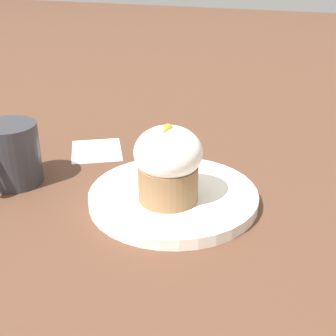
{
  "coord_description": "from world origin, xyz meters",
  "views": [
    {
      "loc": [
        0.5,
        0.17,
        0.3
      ],
      "look_at": [
        0.02,
        -0.0,
        0.06
      ],
      "focal_mm": 50.0,
      "sensor_mm": 36.0,
      "label": 1
    }
  ],
  "objects": [
    {
      "name": "coffee_cup",
      "position": [
        0.02,
        -0.23,
        0.04
      ],
      "size": [
        0.11,
        0.08,
        0.09
      ],
      "color": "#2D2D33",
      "rests_on": "ground_plane"
    },
    {
      "name": "spoon",
      "position": [
        0.0,
        -0.01,
        0.02
      ],
      "size": [
        0.14,
        0.05,
        0.01
      ],
      "color": "silver",
      "rests_on": "dessert_plate"
    },
    {
      "name": "carrot_cake",
      "position": [
        0.02,
        -0.0,
        0.06
      ],
      "size": [
        0.08,
        0.08,
        0.1
      ],
      "color": "olive",
      "rests_on": "dessert_plate"
    },
    {
      "name": "ground_plane",
      "position": [
        0.0,
        0.0,
        0.0
      ],
      "size": [
        4.0,
        4.0,
        0.0
      ],
      "primitive_type": "plane",
      "color": "#513323"
    },
    {
      "name": "dessert_plate",
      "position": [
        0.0,
        0.0,
        0.01
      ],
      "size": [
        0.22,
        0.22,
        0.02
      ],
      "color": "white",
      "rests_on": "ground_plane"
    },
    {
      "name": "paper_napkin",
      "position": [
        -0.11,
        -0.17,
        0.0
      ],
      "size": [
        0.12,
        0.11,
        0.0
      ],
      "color": "white",
      "rests_on": "ground_plane"
    }
  ]
}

